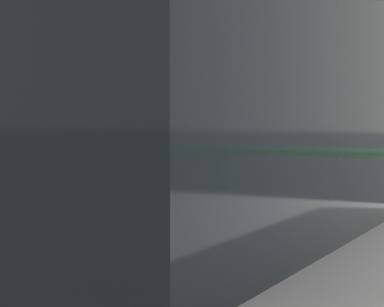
{
  "coord_description": "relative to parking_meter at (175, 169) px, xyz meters",
  "views": [
    {
      "loc": [
        1.45,
        -2.87,
        1.41
      ],
      "look_at": [
        -0.17,
        0.38,
        1.24
      ],
      "focal_mm": 64.45,
      "sensor_mm": 36.0,
      "label": 1
    }
  ],
  "objects": [
    {
      "name": "parking_meter",
      "position": [
        0.0,
        0.0,
        0.0
      ],
      "size": [
        0.17,
        0.18,
        1.41
      ],
      "rotation": [
        0.0,
        0.0,
        3.13
      ],
      "color": "slate",
      "rests_on": "sidewalk_curb"
    },
    {
      "name": "background_railing",
      "position": [
        0.26,
        2.01,
        -0.26
      ],
      "size": [
        24.06,
        0.06,
        1.06
      ],
      "color": "#2D7A38",
      "rests_on": "sidewalk_curb"
    },
    {
      "name": "pedestrian_at_meter",
      "position": [
        0.48,
        0.05,
        -0.13
      ],
      "size": [
        0.59,
        0.5,
        1.59
      ],
      "rotation": [
        0.0,
        0.0,
        -3.1
      ],
      "color": "#1E233F",
      "rests_on": "sidewalk_curb"
    }
  ]
}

